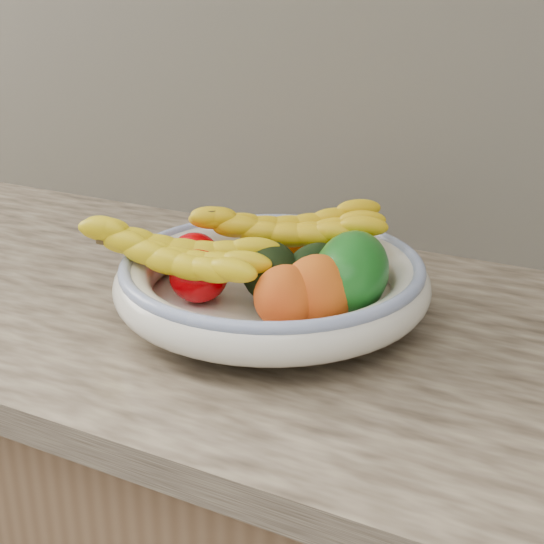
{
  "coord_description": "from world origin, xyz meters",
  "views": [
    {
      "loc": [
        0.39,
        0.89,
        1.31
      ],
      "look_at": [
        0.0,
        1.66,
        0.96
      ],
      "focal_mm": 50.0,
      "sensor_mm": 36.0,
      "label": 1
    }
  ],
  "objects": [
    {
      "name": "fruit_bowl",
      "position": [
        0.0,
        1.66,
        0.95
      ],
      "size": [
        0.39,
        0.39,
        0.08
      ],
      "color": "silver",
      "rests_on": "kitchen_counter"
    },
    {
      "name": "clementine_back_left",
      "position": [
        -0.02,
        1.77,
        0.95
      ],
      "size": [
        0.06,
        0.06,
        0.04
      ],
      "primitive_type": "ellipsoid",
      "rotation": [
        0.0,
        0.0,
        -0.21
      ],
      "color": "orange",
      "rests_on": "fruit_bowl"
    },
    {
      "name": "clementine_back_right",
      "position": [
        0.03,
        1.78,
        0.95
      ],
      "size": [
        0.06,
        0.06,
        0.04
      ],
      "primitive_type": "ellipsoid",
      "rotation": [
        0.0,
        0.0,
        0.36
      ],
      "color": "#FF5B05",
      "rests_on": "fruit_bowl"
    },
    {
      "name": "tomato_left",
      "position": [
        -0.11,
        1.66,
        0.96
      ],
      "size": [
        0.08,
        0.08,
        0.06
      ],
      "primitive_type": "ellipsoid",
      "rotation": [
        0.0,
        0.0,
        -0.33
      ],
      "color": "#C40007",
      "rests_on": "fruit_bowl"
    },
    {
      "name": "tomato_near_left",
      "position": [
        -0.07,
        1.6,
        0.96
      ],
      "size": [
        0.09,
        0.09,
        0.06
      ],
      "primitive_type": "ellipsoid",
      "rotation": [
        0.0,
        0.0,
        0.24
      ],
      "color": "#BC0005",
      "rests_on": "fruit_bowl"
    },
    {
      "name": "avocado_center",
      "position": [
        0.0,
        1.65,
        0.96
      ],
      "size": [
        0.12,
        0.13,
        0.07
      ],
      "primitive_type": "ellipsoid",
      "rotation": [
        0.0,
        0.0,
        0.66
      ],
      "color": "black",
      "rests_on": "fruit_bowl"
    },
    {
      "name": "avocado_right",
      "position": [
        0.05,
        1.68,
        0.96
      ],
      "size": [
        0.08,
        0.1,
        0.06
      ],
      "primitive_type": "ellipsoid",
      "rotation": [
        0.0,
        0.0,
        -0.22
      ],
      "color": "black",
      "rests_on": "fruit_bowl"
    },
    {
      "name": "green_mango",
      "position": [
        0.1,
        1.66,
        0.98
      ],
      "size": [
        0.14,
        0.16,
        0.12
      ],
      "primitive_type": "ellipsoid",
      "rotation": [
        0.0,
        0.31,
        0.24
      ],
      "color": "#105815",
      "rests_on": "fruit_bowl"
    },
    {
      "name": "peach_front",
      "position": [
        0.06,
        1.59,
        0.97
      ],
      "size": [
        0.08,
        0.08,
        0.07
      ],
      "primitive_type": "ellipsoid",
      "rotation": [
        0.0,
        0.0,
        -0.08
      ],
      "color": "orange",
      "rests_on": "fruit_bowl"
    },
    {
      "name": "peach_right",
      "position": [
        0.08,
        1.61,
        0.97
      ],
      "size": [
        0.1,
        0.1,
        0.08
      ],
      "primitive_type": "ellipsoid",
      "rotation": [
        0.0,
        0.0,
        -0.18
      ],
      "color": "orange",
      "rests_on": "fruit_bowl"
    },
    {
      "name": "banana_bunch_back",
      "position": [
        -0.01,
        1.72,
        0.99
      ],
      "size": [
        0.28,
        0.21,
        0.08
      ],
      "primitive_type": null,
      "rotation": [
        0.0,
        0.0,
        0.46
      ],
      "color": "yellow",
      "rests_on": "fruit_bowl"
    },
    {
      "name": "banana_bunch_front",
      "position": [
        -0.1,
        1.59,
        0.98
      ],
      "size": [
        0.28,
        0.14,
        0.07
      ],
      "primitive_type": null,
      "rotation": [
        0.0,
        0.0,
        0.15
      ],
      "color": "yellow",
      "rests_on": "fruit_bowl"
    }
  ]
}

